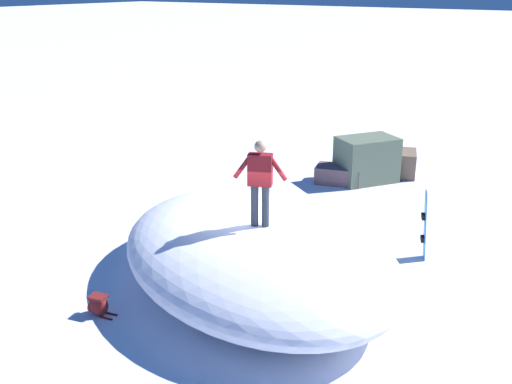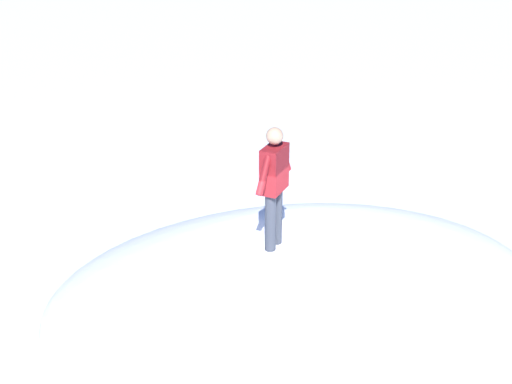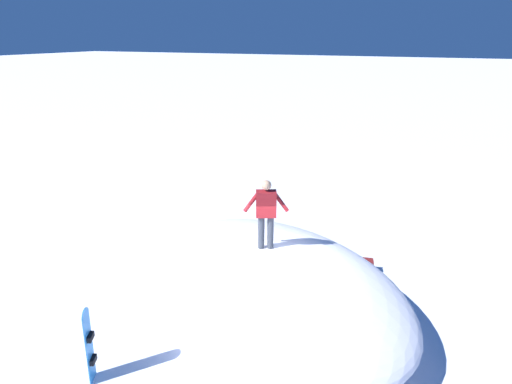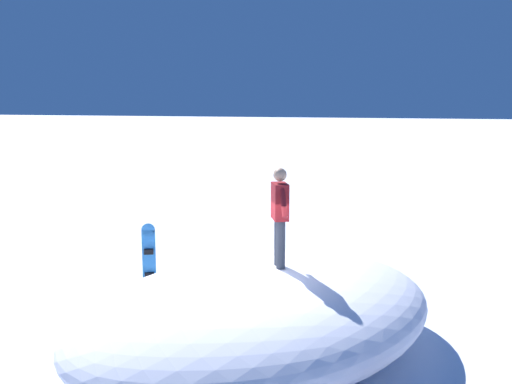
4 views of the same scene
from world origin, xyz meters
name	(u,v)px [view 4 (image 4 of 4)]	position (x,y,z in m)	size (l,w,h in m)	color
ground	(234,355)	(0.00, 0.00, 0.00)	(240.00, 240.00, 0.00)	white
snow_mound	(260,314)	(-0.41, -0.07, 0.73)	(6.62, 4.70, 1.45)	white
snowboarder_standing	(280,211)	(-0.67, -0.32, 2.35)	(0.47, 0.93, 1.59)	#333842
snowboard_primary_upright	(149,259)	(2.60, -2.32, 0.81)	(0.30, 0.23, 1.57)	#2672BF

